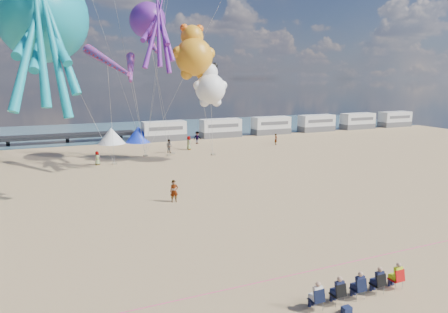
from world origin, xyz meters
The scene contains 31 objects.
ground centered at (0.00, 0.00, 0.00)m, with size 120.00×120.00×0.00m, color tan.
water centered at (0.00, 55.00, 0.02)m, with size 120.00×120.00×0.00m, color #3B6172.
motorhome_0 centered at (6.00, 40.00, 1.50)m, with size 6.60×2.50×3.00m, color silver.
motorhome_1 centered at (15.50, 40.00, 1.50)m, with size 6.60×2.50×3.00m, color silver.
motorhome_2 centered at (25.00, 40.00, 1.50)m, with size 6.60×2.50×3.00m, color silver.
motorhome_3 centered at (34.50, 40.00, 1.50)m, with size 6.60×2.50×3.00m, color silver.
motorhome_4 centered at (44.00, 40.00, 1.50)m, with size 6.60×2.50×3.00m, color silver.
motorhome_5 centered at (53.50, 40.00, 1.50)m, with size 6.60×2.50×3.00m, color silver.
tent_white centered at (-2.00, 40.00, 1.20)m, with size 4.00×4.00×2.40m, color white.
tent_blue centered at (2.00, 40.00, 1.20)m, with size 4.00×4.00×2.40m, color #1933CC.
spectator_row centered at (2.10, -7.87, 0.65)m, with size 6.10×0.90×1.30m, color black, non-canonical shape.
cooler_navy centered at (0.90, -8.63, 0.15)m, with size 0.38×0.28×0.30m, color #151E41.
rope_line centered at (0.00, -5.00, 0.02)m, with size 0.03×0.03×34.00m, color #F2338C.
standing_person centered at (-1.39, 8.77, 0.87)m, with size 0.64×0.42×1.75m, color tan.
beachgoer_0 centered at (6.99, 30.75, 0.93)m, with size 0.67×0.44×1.85m, color #7F6659.
beachgoer_1 centered at (3.86, 29.41, 0.90)m, with size 0.88×0.57×1.80m, color #7F6659.
beachgoer_2 centered at (9.65, 34.90, 0.93)m, with size 0.91×0.71×1.87m, color #7F6659.
beachgoer_5 centered at (19.90, 29.57, 0.81)m, with size 1.51×0.48×1.63m, color #7F6659.
beachgoer_6 centered at (-5.49, 25.34, 0.78)m, with size 0.57×0.37×1.56m, color #7F6659.
sandbag_a centered at (-3.71, 24.77, 0.11)m, with size 0.50×0.35×0.22m, color gray.
sandbag_b centered at (3.31, 27.50, 0.11)m, with size 0.50×0.35×0.22m, color gray.
sandbag_c centered at (8.55, 25.73, 0.11)m, with size 0.50×0.35×0.22m, color gray.
sandbag_d centered at (3.98, 28.10, 0.11)m, with size 0.50×0.35×0.22m, color gray.
sandbag_e centered at (0.50, 28.18, 0.11)m, with size 0.50×0.35×0.22m, color gray.
kite_octopus_teal centered at (-9.86, 19.90, 14.80)m, with size 5.42×12.66×14.46m, color #1195A7, non-canonical shape.
kite_octopus_purple centered at (0.66, 25.17, 15.77)m, with size 3.79×8.85×10.11m, color #6A2192, non-canonical shape.
kite_panda centered at (6.80, 22.01, 8.36)m, with size 4.12×3.87×5.81m, color white, non-canonical shape.
kite_teddy_orange centered at (5.15, 22.69, 11.82)m, with size 5.05×4.75×7.13m, color orange, non-canonical shape.
windsock_left centered at (-4.29, 21.79, 11.20)m, with size 1.10×7.69×7.69m, color red, non-canonical shape.
windsock_mid centered at (0.66, 24.38, 13.55)m, with size 1.00×6.60×6.60m, color red, non-canonical shape.
windsock_right centered at (-2.16, 20.95, 10.52)m, with size 0.90×5.41×5.41m, color red, non-canonical shape.
Camera 1 is at (-9.53, -20.30, 9.45)m, focal length 32.00 mm.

